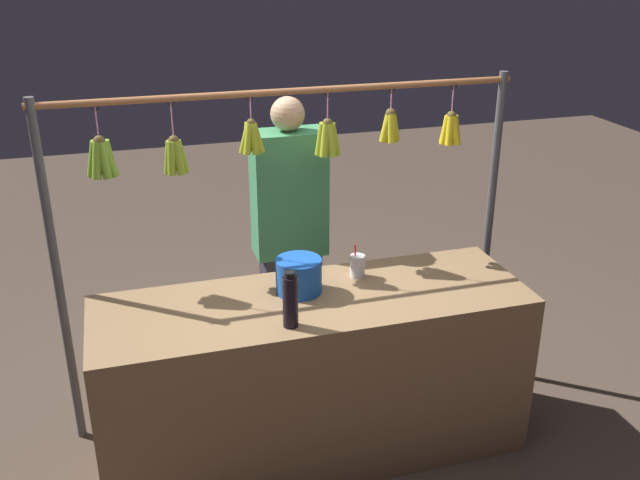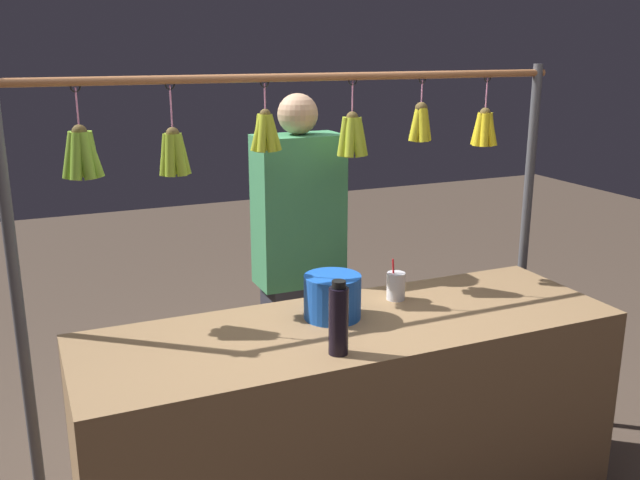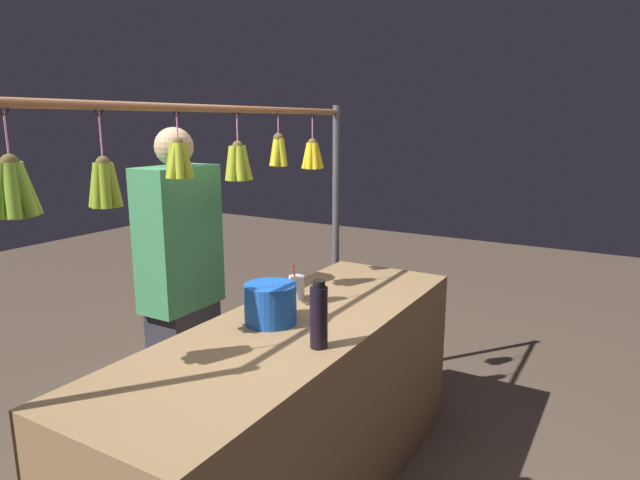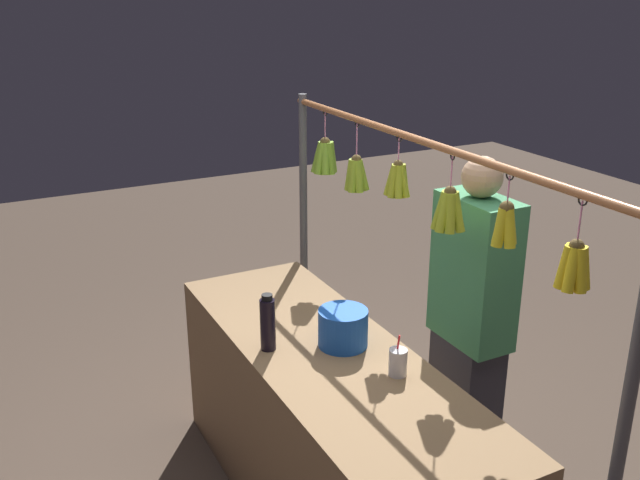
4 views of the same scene
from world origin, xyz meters
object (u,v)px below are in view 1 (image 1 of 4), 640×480
Objects in this scene: vendor_person at (290,246)px; drink_cup at (357,266)px; blue_bucket at (299,276)px; water_bottle at (290,301)px.

drink_cup is at bearing 111.31° from vendor_person.
blue_bucket is 0.13× the size of vendor_person.
blue_bucket is (-0.12, -0.30, -0.04)m from water_bottle.
vendor_person is at bearing -100.20° from blue_bucket.
vendor_person reaches higher than drink_cup.
drink_cup is at bearing -166.46° from blue_bucket.
water_bottle is 1.51× the size of drink_cup.
water_bottle is at bearing 76.05° from vendor_person.
drink_cup is (-0.44, -0.38, -0.07)m from water_bottle.
drink_cup reaches higher than blue_bucket.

